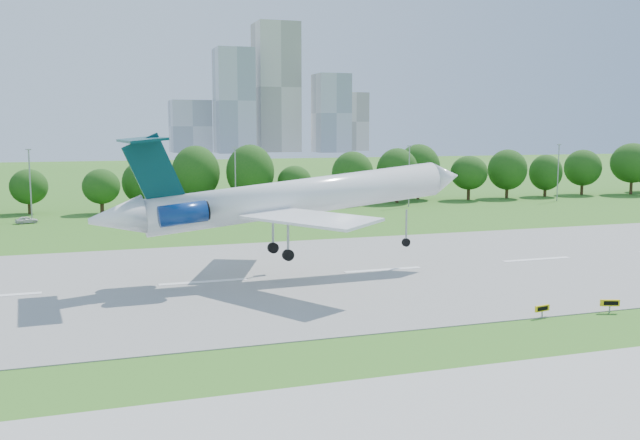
# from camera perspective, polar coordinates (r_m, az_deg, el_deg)

# --- Properties ---
(ground) EXTENTS (600.00, 600.00, 0.00)m
(ground) POSITION_cam_1_polar(r_m,az_deg,el_deg) (50.60, -4.83, -10.87)
(ground) COLOR #30681B
(ground) RESTS_ON ground
(runway) EXTENTS (400.00, 45.00, 0.08)m
(runway) POSITION_cam_1_polar(r_m,az_deg,el_deg) (74.31, -9.32, -4.94)
(runway) COLOR gray
(runway) RESTS_ON ground
(tree_line) EXTENTS (288.40, 8.40, 10.40)m
(tree_line) POSITION_cam_1_polar(r_m,az_deg,el_deg) (139.53, -13.66, 3.28)
(tree_line) COLOR #382314
(tree_line) RESTS_ON ground
(light_poles) EXTENTS (175.90, 0.25, 12.19)m
(light_poles) POSITION_cam_1_polar(r_m,az_deg,el_deg) (129.39, -14.41, 3.01)
(light_poles) COLOR gray
(light_poles) RESTS_ON ground
(skyline) EXTENTS (127.00, 52.00, 80.00)m
(skyline) POSITION_cam_1_polar(r_m,az_deg,el_deg) (451.50, -3.99, 9.32)
(skyline) COLOR #B2B2B7
(skyline) RESTS_ON ground
(airliner) EXTENTS (41.53, 30.03, 13.08)m
(airliner) POSITION_cam_1_polar(r_m,az_deg,el_deg) (74.52, -3.14, 1.76)
(airliner) COLOR white
(airliner) RESTS_ON ground
(taxi_sign_centre) EXTENTS (1.52, 0.43, 1.07)m
(taxi_sign_centre) POSITION_cam_1_polar(r_m,az_deg,el_deg) (62.86, 17.36, -6.78)
(taxi_sign_centre) COLOR gray
(taxi_sign_centre) RESTS_ON ground
(taxi_sign_right) EXTENTS (1.62, 0.72, 1.16)m
(taxi_sign_right) POSITION_cam_1_polar(r_m,az_deg,el_deg) (66.38, 22.17, -6.18)
(taxi_sign_right) COLOR gray
(taxi_sign_right) RESTS_ON ground
(service_vehicle_b) EXTENTS (3.78, 2.47, 1.20)m
(service_vehicle_b) POSITION_cam_1_polar(r_m,az_deg,el_deg) (127.18, -22.43, 0.01)
(service_vehicle_b) COLOR silver
(service_vehicle_b) RESTS_ON ground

